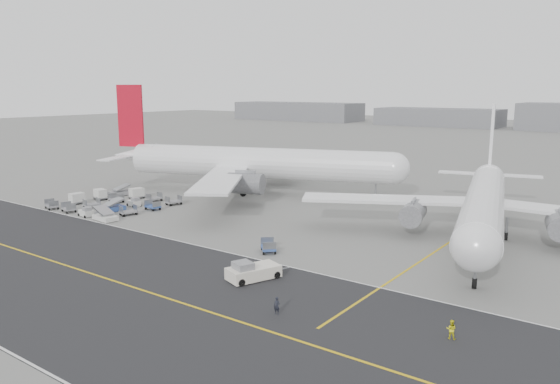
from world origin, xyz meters
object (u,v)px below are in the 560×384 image
Objects in this scene: airliner_a at (251,163)px; ground_crew_a at (277,306)px; airliner_b at (484,202)px; ground_crew_b at (451,329)px; pushback_tug at (252,272)px.

ground_crew_a is (41.03, -46.72, -5.53)m from airliner_a.
airliner_a is 1.15× the size of airliner_b.
pushback_tug is at bearing -15.95° from ground_crew_b.
ground_crew_b is at bearing 9.42° from ground_crew_a.
ground_crew_a is 16.03m from ground_crew_b.
airliner_b is (49.01, -7.35, -0.97)m from airliner_a.
pushback_tug is at bearing -160.25° from airliner_a.
airliner_a is at bearing -48.97° from ground_crew_b.
ground_crew_a is (-7.98, -39.37, -4.56)m from airliner_b.
airliner_b reaches higher than pushback_tug.
airliner_a is 52.49m from pushback_tug.
airliner_a is 70.49m from ground_crew_b.
airliner_a is 35.62× the size of ground_crew_a.
pushback_tug is 10.20m from ground_crew_a.
airliner_b is at bearing 84.99° from pushback_tug.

